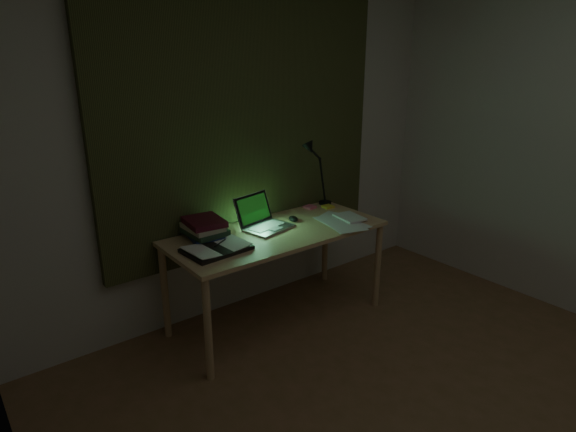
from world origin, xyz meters
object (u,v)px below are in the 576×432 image
desk_lamp (326,171)px  open_textbook (216,248)px  desk (277,277)px  laptop (269,213)px  loose_papers (343,218)px  book_stack (204,229)px

desk_lamp → open_textbook: bearing=-159.3°
desk → laptop: laptop is taller
desk → open_textbook: size_ratio=3.95×
desk → open_textbook: (-0.50, -0.05, 0.36)m
open_textbook → loose_papers: bearing=-7.2°
laptop → book_stack: 0.45m
loose_papers → desk_lamp: (0.16, 0.37, 0.25)m
open_textbook → desk_lamp: bearing=10.8°
open_textbook → laptop: bearing=9.5°
desk → book_stack: size_ratio=5.69×
desk → desk_lamp: bearing=21.3°
desk → open_textbook: bearing=-174.1°
desk → book_stack: bearing=159.4°
desk → loose_papers: bearing=-11.6°
book_stack → desk_lamp: bearing=4.6°
laptop → loose_papers: laptop is taller
open_textbook → book_stack: (0.04, 0.22, 0.05)m
desk → laptop: bearing=109.8°
desk → loose_papers: (0.51, -0.10, 0.35)m
book_stack → loose_papers: size_ratio=0.70×
laptop → desk_lamp: size_ratio=0.67×
desk_lamp → loose_papers: bearing=-108.1°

